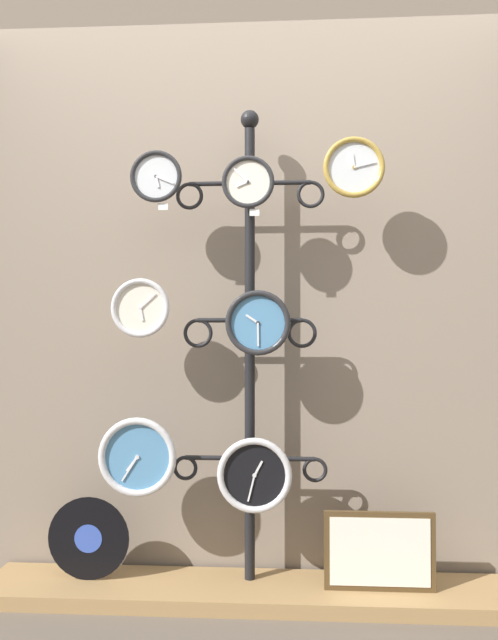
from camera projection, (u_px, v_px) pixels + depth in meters
The scene contains 14 objects.
shop_wall at pixel (252, 265), 2.81m from camera, with size 4.40×0.04×2.80m.
low_shelf at pixel (249, 592), 2.56m from camera, with size 2.20×0.36×0.06m.
display_stand at pixel (250, 428), 2.63m from camera, with size 0.65×0.44×2.05m.
clock_top_left at pixel (156, 177), 2.59m from camera, with size 0.22×0.04×0.22m.
clock_top_center at pixel (247, 182), 2.54m from camera, with size 0.22×0.04×0.22m.
clock_top_right at pixel (354, 168), 2.54m from camera, with size 0.25×0.04×0.25m.
clock_middle_left at pixel (141, 308), 2.59m from camera, with size 0.25×0.04×0.25m.
clock_middle_center at pixel (258, 323), 2.54m from camera, with size 0.27×0.04×0.27m.
clock_bottom_left at pixel (137, 457), 2.56m from camera, with size 0.33×0.04×0.33m.
clock_bottom_center at pixel (255, 475), 2.53m from camera, with size 0.31×0.04×0.31m.
vinyl_record at pixel (88, 538), 2.61m from camera, with size 0.35×0.01×0.35m.
picture_frame at pixel (380, 551), 2.50m from camera, with size 0.44×0.02×0.32m.
price_tag_upper at pixel (163, 207), 2.58m from camera, with size 0.04×0.00×0.03m.
price_tag_mid at pixel (254, 212), 2.54m from camera, with size 0.04×0.00×0.03m.
Camera 1 is at (0.16, -2.23, 1.10)m, focal length 35.00 mm.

